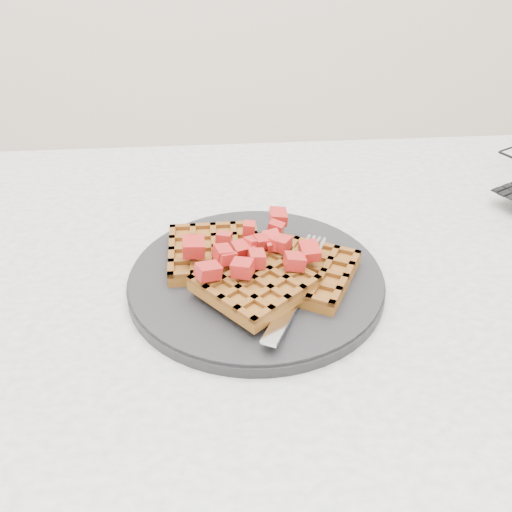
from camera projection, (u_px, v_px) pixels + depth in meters
name	position (u px, v px, depth m)	size (l,w,h in m)	color
table	(331.00, 355.00, 0.71)	(1.20, 0.80, 0.75)	silver
plate	(256.00, 280.00, 0.64)	(0.29, 0.29, 0.02)	black
waffles	(256.00, 268.00, 0.62)	(0.22, 0.20, 0.03)	#91581E
strawberry_pile	(256.00, 245.00, 0.61)	(0.15, 0.15, 0.02)	#8C0506
fork	(298.00, 288.00, 0.60)	(0.02, 0.18, 0.02)	silver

